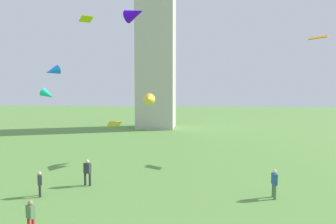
{
  "coord_description": "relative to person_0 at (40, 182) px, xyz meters",
  "views": [
    {
      "loc": [
        -0.18,
        -3.56,
        6.72
      ],
      "look_at": [
        -2.2,
        16.03,
        5.29
      ],
      "focal_mm": 32.58,
      "sensor_mm": 36.0,
      "label": 1
    }
  ],
  "objects": [
    {
      "name": "person_0",
      "position": [
        0.0,
        0.0,
        0.0
      ],
      "size": [
        0.42,
        0.48,
        1.59
      ],
      "rotation": [
        0.0,
        0.0,
        2.14
      ],
      "color": "#2D3338",
      "rests_on": "ground_plane"
    },
    {
      "name": "person_1",
      "position": [
        2.2,
        -4.83,
        0.0
      ],
      "size": [
        0.48,
        0.41,
        1.6
      ],
      "rotation": [
        0.0,
        0.0,
        5.79
      ],
      "color": "red",
      "rests_on": "ground_plane"
    },
    {
      "name": "person_2",
      "position": [
        2.19,
        2.45,
        0.15
      ],
      "size": [
        0.55,
        0.4,
        1.85
      ],
      "rotation": [
        0.0,
        0.0,
        2.85
      ],
      "color": "#2D3338",
      "rests_on": "ground_plane"
    },
    {
      "name": "person_3",
      "position": [
        14.64,
        1.2,
        0.13
      ],
      "size": [
        0.29,
        0.56,
        1.81
      ],
      "rotation": [
        0.0,
        0.0,
        4.76
      ],
      "color": "#51754C",
      "rests_on": "ground_plane"
    },
    {
      "name": "kite_flying_0",
      "position": [
        5.38,
        9.6,
        5.01
      ],
      "size": [
        1.28,
        1.74,
        1.22
      ],
      "rotation": [
        0.0,
        0.0,
        0.1
      ],
      "color": "yellow"
    },
    {
      "name": "kite_flying_1",
      "position": [
        -3.43,
        7.98,
        5.4
      ],
      "size": [
        1.43,
        0.93,
        1.21
      ],
      "rotation": [
        0.0,
        0.0,
        1.47
      ],
      "color": "#16C2A0"
    },
    {
      "name": "kite_flying_2",
      "position": [
        21.6,
        13.93,
        10.98
      ],
      "size": [
        2.04,
        1.84,
        0.53
      ],
      "rotation": [
        0.0,
        0.0,
        2.66
      ],
      "color": "orange"
    },
    {
      "name": "kite_flying_3",
      "position": [
        -4.07,
        10.19,
        7.62
      ],
      "size": [
        1.64,
        1.7,
        1.24
      ],
      "rotation": [
        0.0,
        0.0,
        5.58
      ],
      "color": "blue"
    },
    {
      "name": "kite_flying_6",
      "position": [
        -1.02,
        11.24,
        12.7
      ],
      "size": [
        1.79,
        1.93,
        0.34
      ],
      "rotation": [
        0.0,
        0.0,
        2.15
      ],
      "color": "#B1B808"
    },
    {
      "name": "kite_flying_7",
      "position": [
        5.07,
        5.22,
        11.56
      ],
      "size": [
        1.88,
        1.53,
        1.31
      ],
      "rotation": [
        0.0,
        0.0,
        1.22
      ],
      "color": "#3F05EE"
    },
    {
      "name": "kite_flying_8",
      "position": [
        2.11,
        9.69,
        2.67
      ],
      "size": [
        1.47,
        1.39,
        0.55
      ],
      "rotation": [
        0.0,
        0.0,
        0.67
      ],
      "color": "gold"
    }
  ]
}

